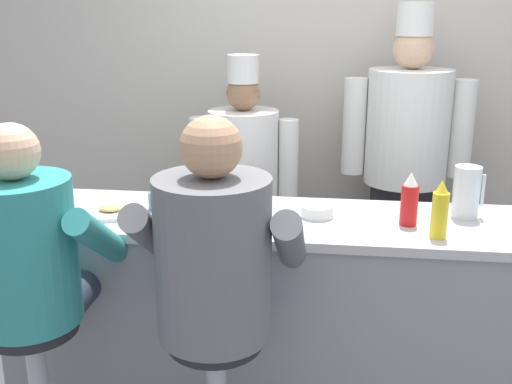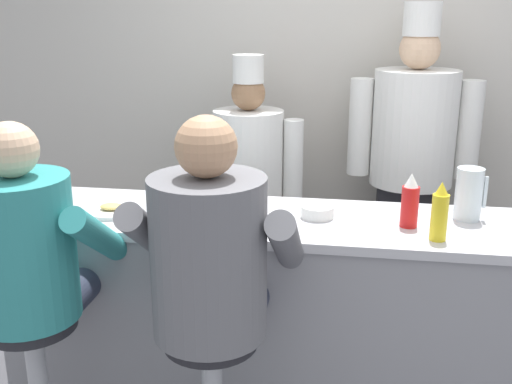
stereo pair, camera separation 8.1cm
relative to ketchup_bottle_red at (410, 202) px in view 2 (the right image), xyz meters
name	(u,v)px [view 2 (the right image)]	position (x,y,z in m)	size (l,w,h in m)	color
wall_back	(349,93)	(-0.28, 1.31, 0.28)	(10.00, 0.06, 2.70)	beige
diner_counter	(336,319)	(-0.28, 0.03, -0.59)	(3.06, 0.60, 0.97)	gray
ketchup_bottle_red	(410,202)	(0.00, 0.00, 0.00)	(0.07, 0.07, 0.23)	red
mustard_bottle_yellow	(440,213)	(0.10, -0.14, 0.00)	(0.07, 0.07, 0.24)	yellow
water_pitcher_clear	(469,194)	(0.26, 0.14, 0.01)	(0.13, 0.12, 0.23)	silver
breakfast_plate	(112,210)	(-1.31, -0.04, -0.09)	(0.23, 0.23, 0.05)	white
cereal_bowl	(317,212)	(-0.39, 0.06, -0.08)	(0.15, 0.15, 0.05)	white
coffee_mug_blue	(160,200)	(-1.11, 0.07, -0.07)	(0.13, 0.08, 0.08)	#4C7AB2
coffee_mug_tan	(237,200)	(-0.76, 0.10, -0.06)	(0.14, 0.09, 0.09)	beige
diner_seated_teal	(28,259)	(-1.46, -0.50, -0.14)	(0.60, 0.59, 1.47)	#B2B5BA
diner_seated_grey	(211,266)	(-0.74, -0.50, -0.12)	(0.63, 0.63, 1.51)	#B2B5BA
cook_in_whites_near	(249,182)	(-0.83, 0.85, -0.19)	(0.63, 0.40, 1.61)	#232328
cook_in_whites_far	(412,156)	(0.09, 1.02, -0.04)	(0.74, 0.47, 1.89)	#232328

